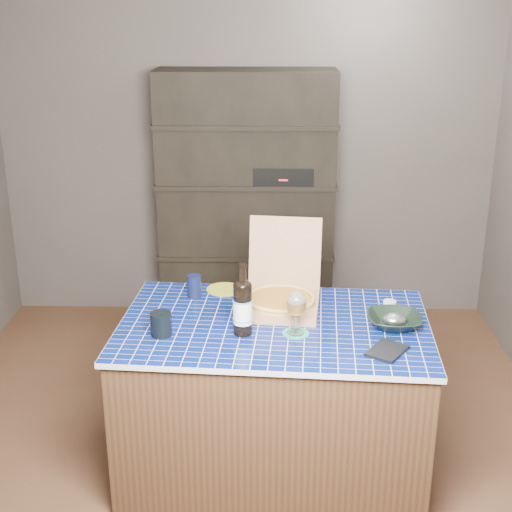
{
  "coord_description": "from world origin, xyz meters",
  "views": [
    {
      "loc": [
        0.16,
        -3.25,
        2.23
      ],
      "look_at": [
        0.1,
        0.0,
        1.06
      ],
      "focal_mm": 50.0,
      "sensor_mm": 36.0,
      "label": 1
    }
  ],
  "objects_px": {
    "kitchen_island": "(274,397)",
    "mead_bottle": "(243,307)",
    "pizza_box": "(281,297)",
    "bowl": "(394,321)",
    "dvd_case": "(387,351)",
    "wine_glass": "(296,305)"
  },
  "relations": [
    {
      "from": "kitchen_island",
      "to": "mead_bottle",
      "type": "bearing_deg",
      "value": -138.02
    },
    {
      "from": "pizza_box",
      "to": "bowl",
      "type": "distance_m",
      "value": 0.56
    },
    {
      "from": "mead_bottle",
      "to": "bowl",
      "type": "xyz_separation_m",
      "value": [
        0.7,
        0.08,
        -0.1
      ]
    },
    {
      "from": "dvd_case",
      "to": "bowl",
      "type": "relative_size",
      "value": 0.74
    },
    {
      "from": "dvd_case",
      "to": "bowl",
      "type": "xyz_separation_m",
      "value": [
        0.07,
        0.26,
        0.02
      ]
    },
    {
      "from": "mead_bottle",
      "to": "dvd_case",
      "type": "bearing_deg",
      "value": -15.16
    },
    {
      "from": "bowl",
      "to": "mead_bottle",
      "type": "bearing_deg",
      "value": -173.08
    },
    {
      "from": "kitchen_island",
      "to": "bowl",
      "type": "height_order",
      "value": "bowl"
    },
    {
      "from": "dvd_case",
      "to": "mead_bottle",
      "type": "bearing_deg",
      "value": -160.62
    },
    {
      "from": "kitchen_island",
      "to": "dvd_case",
      "type": "relative_size",
      "value": 8.21
    },
    {
      "from": "wine_glass",
      "to": "kitchen_island",
      "type": "bearing_deg",
      "value": 130.63
    },
    {
      "from": "wine_glass",
      "to": "dvd_case",
      "type": "bearing_deg",
      "value": -23.75
    },
    {
      "from": "dvd_case",
      "to": "bowl",
      "type": "bearing_deg",
      "value": 109.22
    },
    {
      "from": "mead_bottle",
      "to": "dvd_case",
      "type": "height_order",
      "value": "mead_bottle"
    },
    {
      "from": "pizza_box",
      "to": "wine_glass",
      "type": "height_order",
      "value": "pizza_box"
    },
    {
      "from": "pizza_box",
      "to": "wine_glass",
      "type": "xyz_separation_m",
      "value": [
        0.06,
        -0.29,
        0.09
      ]
    },
    {
      "from": "kitchen_island",
      "to": "bowl",
      "type": "bearing_deg",
      "value": 1.01
    },
    {
      "from": "wine_glass",
      "to": "bowl",
      "type": "relative_size",
      "value": 0.82
    },
    {
      "from": "pizza_box",
      "to": "wine_glass",
      "type": "distance_m",
      "value": 0.31
    },
    {
      "from": "dvd_case",
      "to": "kitchen_island",
      "type": "bearing_deg",
      "value": -175.77
    },
    {
      "from": "pizza_box",
      "to": "bowl",
      "type": "xyz_separation_m",
      "value": [
        0.52,
        -0.21,
        -0.03
      ]
    },
    {
      "from": "kitchen_island",
      "to": "wine_glass",
      "type": "distance_m",
      "value": 0.56
    }
  ]
}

